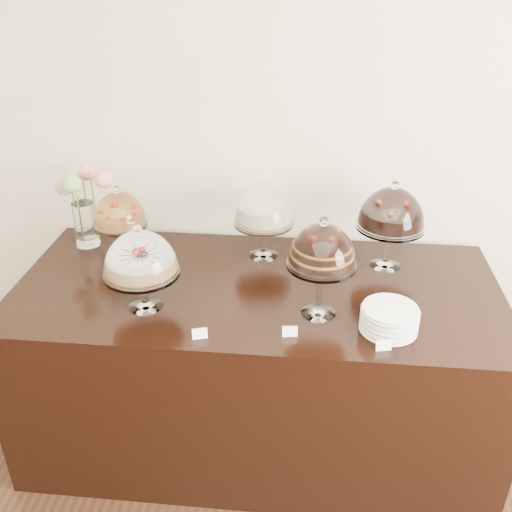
# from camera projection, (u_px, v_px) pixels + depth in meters

# --- Properties ---
(wall_back) EXTENTS (5.00, 0.04, 3.00)m
(wall_back) POSITION_uv_depth(u_px,v_px,m) (307.00, 123.00, 2.77)
(wall_back) COLOR beige
(wall_back) RESTS_ON ground
(display_counter) EXTENTS (2.20, 1.00, 0.90)m
(display_counter) POSITION_uv_depth(u_px,v_px,m) (257.00, 363.00, 2.81)
(display_counter) COLOR black
(display_counter) RESTS_ON ground
(cake_stand_sugar_sponge) EXTENTS (0.32, 0.32, 0.38)m
(cake_stand_sugar_sponge) POSITION_uv_depth(u_px,v_px,m) (140.00, 258.00, 2.33)
(cake_stand_sugar_sponge) COLOR white
(cake_stand_sugar_sponge) RESTS_ON display_counter
(cake_stand_choco_layer) EXTENTS (0.28, 0.28, 0.44)m
(cake_stand_choco_layer) POSITION_uv_depth(u_px,v_px,m) (322.00, 250.00, 2.25)
(cake_stand_choco_layer) COLOR white
(cake_stand_choco_layer) RESTS_ON display_counter
(cake_stand_cheesecake) EXTENTS (0.29, 0.29, 0.39)m
(cake_stand_cheesecake) POSITION_uv_depth(u_px,v_px,m) (264.00, 209.00, 2.73)
(cake_stand_cheesecake) COLOR white
(cake_stand_cheesecake) RESTS_ON display_counter
(cake_stand_dark_choco) EXTENTS (0.32, 0.32, 0.43)m
(cake_stand_dark_choco) POSITION_uv_depth(u_px,v_px,m) (392.00, 212.00, 2.62)
(cake_stand_dark_choco) COLOR white
(cake_stand_dark_choco) RESTS_ON display_counter
(cake_stand_fruit_tart) EXTENTS (0.27, 0.27, 0.35)m
(cake_stand_fruit_tart) POSITION_uv_depth(u_px,v_px,m) (119.00, 212.00, 2.79)
(cake_stand_fruit_tart) COLOR white
(cake_stand_fruit_tart) RESTS_ON display_counter
(flower_vase) EXTENTS (0.29, 0.28, 0.42)m
(flower_vase) POSITION_uv_depth(u_px,v_px,m) (83.00, 203.00, 2.84)
(flower_vase) COLOR white
(flower_vase) RESTS_ON display_counter
(plate_stack) EXTENTS (0.22, 0.22, 0.10)m
(plate_stack) POSITION_uv_depth(u_px,v_px,m) (389.00, 319.00, 2.27)
(plate_stack) COLOR white
(plate_stack) RESTS_ON display_counter
(price_card_left) EXTENTS (0.06, 0.03, 0.04)m
(price_card_left) POSITION_uv_depth(u_px,v_px,m) (200.00, 334.00, 2.23)
(price_card_left) COLOR white
(price_card_left) RESTS_ON display_counter
(price_card_right) EXTENTS (0.06, 0.03, 0.04)m
(price_card_right) POSITION_uv_depth(u_px,v_px,m) (384.00, 345.00, 2.17)
(price_card_right) COLOR white
(price_card_right) RESTS_ON display_counter
(price_card_extra) EXTENTS (0.06, 0.02, 0.04)m
(price_card_extra) POSITION_uv_depth(u_px,v_px,m) (290.00, 331.00, 2.25)
(price_card_extra) COLOR white
(price_card_extra) RESTS_ON display_counter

